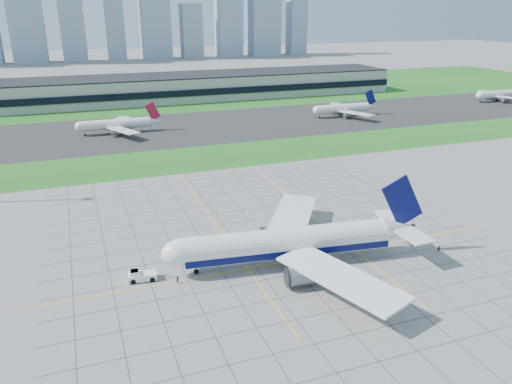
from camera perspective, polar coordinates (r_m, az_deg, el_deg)
ground at (r=120.69m, az=3.26°, el=-7.51°), size 1400.00×1400.00×0.00m
grass_median at (r=200.58m, az=-7.05°, el=3.82°), size 700.00×35.00×0.04m
asphalt_taxiway at (r=252.77m, az=-10.04°, el=7.08°), size 700.00×75.00×0.04m
grass_far at (r=359.68m, az=-13.43°, el=10.70°), size 700.00×145.00×0.04m
apron_markings at (r=129.96m, az=1.48°, el=-5.35°), size 120.00×130.00×0.03m
terminal at (r=341.38m, az=-6.16°, el=11.98°), size 260.00×43.00×15.80m
city_skyline at (r=618.60m, az=-18.26°, el=19.54°), size 523.00×32.40×160.00m
airliner at (r=115.89m, az=3.87°, el=-5.76°), size 62.69×63.16×19.77m
pushback_tug at (r=113.60m, az=-13.00°, el=-9.30°), size 9.14×3.81×2.51m
crew_near at (r=111.08m, az=-8.95°, el=-9.86°), size 0.77×0.73×1.76m
crew_far at (r=130.73m, az=20.18°, el=-6.13°), size 1.01×1.01×1.65m
distant_jet_1 at (r=248.91m, az=-15.62°, el=7.50°), size 37.76×42.66×14.08m
distant_jet_2 at (r=283.23m, az=9.96°, el=9.41°), size 36.85×42.66×14.08m
distant_jet_3 at (r=362.09m, az=25.95°, el=10.02°), size 34.59×42.66×14.08m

